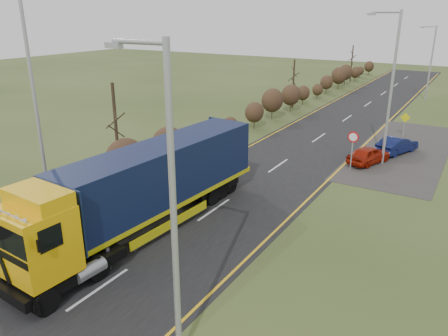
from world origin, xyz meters
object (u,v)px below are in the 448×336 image
car_red_hatchback (369,155)px  streetlight_near (169,202)px  car_blue_sedan (397,145)px  lorry (147,185)px  speed_sign (353,143)px

car_red_hatchback → streetlight_near: size_ratio=0.38×
car_red_hatchback → car_blue_sedan: car_blue_sedan is taller
lorry → car_blue_sedan: (7.64, 18.40, -1.66)m
streetlight_near → lorry: bearing=135.6°
car_red_hatchback → streetlight_near: (-0.50, -20.82, 4.45)m
lorry → car_blue_sedan: 19.99m
car_red_hatchback → speed_sign: bearing=89.7°
lorry → car_blue_sedan: bearing=71.3°
car_blue_sedan → streetlight_near: streetlight_near is taller
speed_sign → car_blue_sedan: bearing=70.2°
car_red_hatchback → speed_sign: size_ratio=1.37×
car_blue_sedan → car_red_hatchback: bearing=91.9°
lorry → car_red_hatchback: 16.42m
streetlight_near → speed_sign: streetlight_near is taller
lorry → car_red_hatchback: bearing=70.6°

